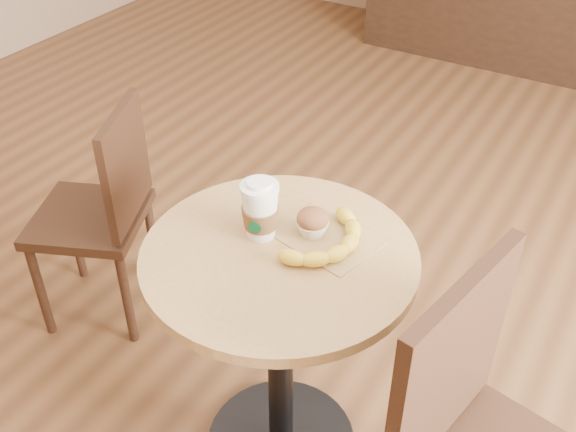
{
  "coord_description": "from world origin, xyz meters",
  "views": [
    {
      "loc": [
        0.68,
        -1.11,
        1.76
      ],
      "look_at": [
        0.04,
        -0.03,
        0.83
      ],
      "focal_mm": 42.0,
      "sensor_mm": 36.0,
      "label": 1
    }
  ],
  "objects_px": {
    "cafe_table": "(280,321)",
    "muffin": "(313,222)",
    "coffee_cup": "(260,212)",
    "banana": "(330,240)",
    "chair_left": "(103,209)"
  },
  "relations": [
    {
      "from": "cafe_table",
      "to": "coffee_cup",
      "type": "height_order",
      "value": "coffee_cup"
    },
    {
      "from": "muffin",
      "to": "coffee_cup",
      "type": "bearing_deg",
      "value": -149.68
    },
    {
      "from": "cafe_table",
      "to": "banana",
      "type": "relative_size",
      "value": 2.73
    },
    {
      "from": "coffee_cup",
      "to": "chair_left",
      "type": "bearing_deg",
      "value": 151.77
    },
    {
      "from": "cafe_table",
      "to": "muffin",
      "type": "distance_m",
      "value": 0.29
    },
    {
      "from": "coffee_cup",
      "to": "muffin",
      "type": "bearing_deg",
      "value": 14.86
    },
    {
      "from": "coffee_cup",
      "to": "muffin",
      "type": "height_order",
      "value": "coffee_cup"
    },
    {
      "from": "cafe_table",
      "to": "banana",
      "type": "bearing_deg",
      "value": 38.92
    },
    {
      "from": "coffee_cup",
      "to": "banana",
      "type": "relative_size",
      "value": 0.56
    },
    {
      "from": "muffin",
      "to": "cafe_table",
      "type": "bearing_deg",
      "value": -109.77
    },
    {
      "from": "coffee_cup",
      "to": "banana",
      "type": "xyz_separation_m",
      "value": [
        0.17,
        0.04,
        -0.05
      ]
    },
    {
      "from": "cafe_table",
      "to": "chair_left",
      "type": "xyz_separation_m",
      "value": [
        -0.82,
        0.2,
        -0.07
      ]
    },
    {
      "from": "cafe_table",
      "to": "coffee_cup",
      "type": "relative_size",
      "value": 4.84
    },
    {
      "from": "cafe_table",
      "to": "chair_left",
      "type": "height_order",
      "value": "chair_left"
    },
    {
      "from": "cafe_table",
      "to": "banana",
      "type": "xyz_separation_m",
      "value": [
        0.09,
        0.08,
        0.25
      ]
    }
  ]
}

